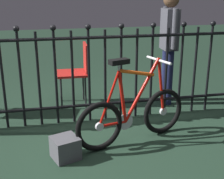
{
  "coord_description": "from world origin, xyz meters",
  "views": [
    {
      "loc": [
        -0.51,
        -2.86,
        1.59
      ],
      "look_at": [
        0.19,
        0.21,
        0.55
      ],
      "focal_mm": 49.78,
      "sensor_mm": 36.0,
      "label": 1
    }
  ],
  "objects_px": {
    "bicycle": "(133,114)",
    "chair_red": "(78,68)",
    "display_crate": "(65,148)",
    "person_visitor": "(169,39)"
  },
  "relations": [
    {
      "from": "chair_red",
      "to": "display_crate",
      "type": "distance_m",
      "value": 1.55
    },
    {
      "from": "bicycle",
      "to": "chair_red",
      "type": "relative_size",
      "value": 1.49
    },
    {
      "from": "bicycle",
      "to": "chair_red",
      "type": "bearing_deg",
      "value": 108.7
    },
    {
      "from": "bicycle",
      "to": "person_visitor",
      "type": "relative_size",
      "value": 0.84
    },
    {
      "from": "display_crate",
      "to": "bicycle",
      "type": "bearing_deg",
      "value": 15.04
    },
    {
      "from": "bicycle",
      "to": "chair_red",
      "type": "height_order",
      "value": "bicycle"
    },
    {
      "from": "chair_red",
      "to": "bicycle",
      "type": "bearing_deg",
      "value": -71.3
    },
    {
      "from": "chair_red",
      "to": "display_crate",
      "type": "height_order",
      "value": "chair_red"
    },
    {
      "from": "bicycle",
      "to": "display_crate",
      "type": "bearing_deg",
      "value": -164.96
    },
    {
      "from": "chair_red",
      "to": "display_crate",
      "type": "xyz_separation_m",
      "value": [
        -0.31,
        -1.46,
        -0.42
      ]
    }
  ]
}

